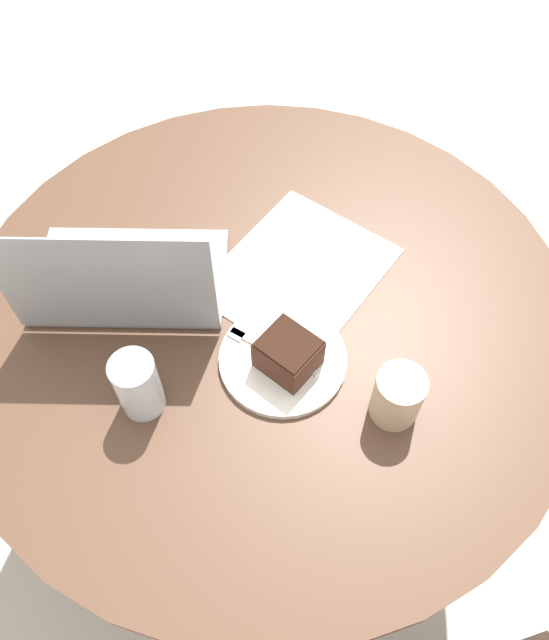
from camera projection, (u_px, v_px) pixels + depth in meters
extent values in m
plane|color=#B7AD9E|center=(270.00, 455.00, 1.75)|extent=(12.00, 12.00, 0.00)
cylinder|color=#4C3323|center=(270.00, 454.00, 1.74)|extent=(0.50, 0.50, 0.02)
cylinder|color=#4C3323|center=(268.00, 397.00, 1.44)|extent=(0.11, 0.11, 0.69)
cylinder|color=#4C3323|center=(267.00, 310.00, 1.14)|extent=(1.13, 1.13, 0.03)
cube|color=white|center=(299.00, 272.00, 1.17)|extent=(0.42, 0.40, 0.00)
cylinder|color=silver|center=(283.00, 359.00, 1.06)|extent=(0.22, 0.22, 0.01)
cube|color=#472619|center=(288.00, 354.00, 1.02)|extent=(0.12, 0.12, 0.06)
cube|color=black|center=(289.00, 343.00, 1.00)|extent=(0.11, 0.11, 0.00)
cube|color=silver|center=(273.00, 351.00, 1.06)|extent=(0.11, 0.14, 0.00)
cube|color=silver|center=(237.00, 333.00, 1.08)|extent=(0.04, 0.04, 0.00)
cylinder|color=#C6AD89|center=(397.00, 396.00, 0.98)|extent=(0.08, 0.08, 0.10)
cylinder|color=silver|center=(138.00, 385.00, 0.97)|extent=(0.07, 0.07, 0.12)
cube|color=gray|center=(132.00, 276.00, 1.16)|extent=(0.41, 0.34, 0.02)
cube|color=black|center=(131.00, 273.00, 1.15)|extent=(0.31, 0.23, 0.00)
cube|color=gray|center=(106.00, 286.00, 0.99)|extent=(0.32, 0.14, 0.23)
cube|color=black|center=(107.00, 284.00, 0.99)|extent=(0.30, 0.14, 0.21)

